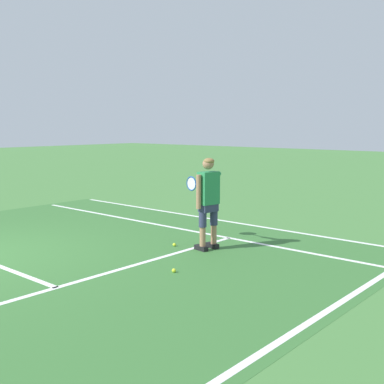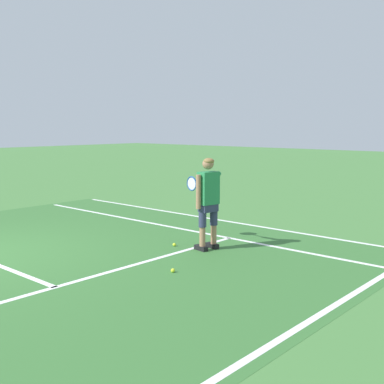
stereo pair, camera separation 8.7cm
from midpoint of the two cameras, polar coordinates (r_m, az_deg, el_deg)
court_inner_surface at (r=8.63m, az=-21.09°, el=-8.17°), size 10.98×10.11×0.00m
line_baseline at (r=5.09m, az=6.73°, el=-19.05°), size 10.98×0.10×0.01m
line_service at (r=7.34m, az=-15.41°, el=-10.71°), size 8.23×0.10×0.01m
line_singles_right at (r=11.05m, az=-1.78°, el=-4.19°), size 0.10×9.71×0.01m
line_doubles_right at (r=12.07m, az=2.70°, el=-3.17°), size 0.10×9.71×0.01m
tennis_player at (r=8.98m, az=2.11°, el=-0.59°), size 0.76×1.08×1.71m
tennis_ball_near_feet at (r=7.76m, az=-1.92°, el=-9.18°), size 0.07×0.07×0.07m
tennis_ball_by_baseline at (r=9.38m, az=-1.81°, el=-6.19°), size 0.07×0.07×0.07m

